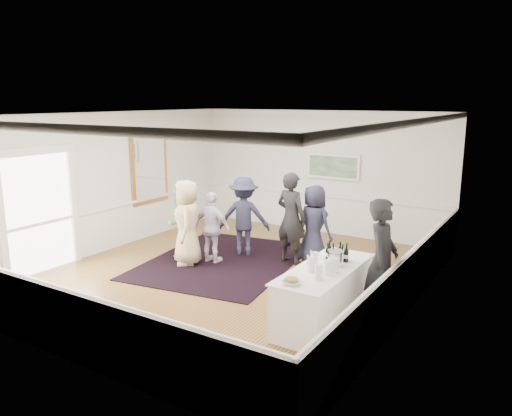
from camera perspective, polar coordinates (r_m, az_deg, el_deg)
The scene contains 23 objects.
floor at distance 10.21m, azimuth -2.56°, elevation -7.57°, with size 8.00×8.00×0.00m, color olive.
ceiling at distance 9.60m, azimuth -2.75°, elevation 10.68°, with size 7.00×8.00×0.02m, color white.
wall_left at distance 12.09m, azimuth -16.46°, elevation 2.92°, with size 0.02×8.00×3.20m, color white.
wall_right at distance 8.35m, azimuth 17.55°, elevation -1.25°, with size 0.02×8.00×3.20m, color white.
wall_back at distance 13.22m, azimuth 7.26°, elevation 4.10°, with size 7.00×0.02×3.20m, color white.
wall_front at distance 6.96m, azimuth -21.73°, elevation -4.22°, with size 7.00×0.02×3.20m, color white.
wainscoting at distance 10.05m, azimuth -2.59°, elevation -4.89°, with size 7.00×8.00×1.00m, color white, non-canonical shape.
mirror at distance 12.91m, azimuth -12.07°, elevation 4.63°, with size 0.05×1.25×1.85m.
doorway at distance 10.93m, azimuth -23.63°, elevation 0.44°, with size 0.10×1.78×2.56m.
landscape_painting at distance 12.98m, azimuth 8.79°, elevation 4.71°, with size 1.44×0.06×0.66m.
area_rug at distance 11.01m, azimuth -3.77°, elevation -6.03°, with size 2.98×3.91×0.02m, color black.
serving_table at distance 8.06m, azimuth 7.78°, elevation -9.81°, with size 0.85×2.22×0.90m.
bartender at distance 8.07m, azimuth 14.21°, elevation -5.94°, with size 0.73×0.48×2.00m, color black.
guest_tan at distance 10.67m, azimuth -7.90°, elevation -1.66°, with size 0.89×0.58×1.83m, color tan.
guest_green at distance 11.31m, azimuth -8.72°, elevation -1.58°, with size 0.76×0.59×1.56m, color #63BC4B.
guest_lilac at distance 10.75m, azimuth -5.02°, elevation -2.25°, with size 0.91×0.38×1.55m, color silver.
guest_dark_a at distance 11.21m, azimuth -1.38°, elevation -0.95°, with size 1.16×0.67×1.79m, color #202136.
guest_dark_b at distance 10.65m, azimuth 4.04°, elevation -1.16°, with size 0.72×0.48×1.99m, color black.
guest_navy at distance 10.72m, azimuth 6.64°, elevation -1.89°, with size 0.83×0.54×1.71m, color #202136.
wine_bottles at distance 8.26m, azimuth 9.35°, elevation -4.88°, with size 0.40×0.23×0.31m.
juice_pitchers at distance 7.66m, azimuth 7.46°, elevation -6.48°, with size 0.50×0.62×0.24m.
ice_bucket at distance 8.01m, azimuth 9.08°, elevation -5.72°, with size 0.26×0.26×0.24m, color silver.
nut_bowl at distance 7.21m, azimuth 4.09°, elevation -8.33°, with size 0.27×0.27×0.08m.
Camera 1 is at (5.46, -7.89, 3.49)m, focal length 35.00 mm.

